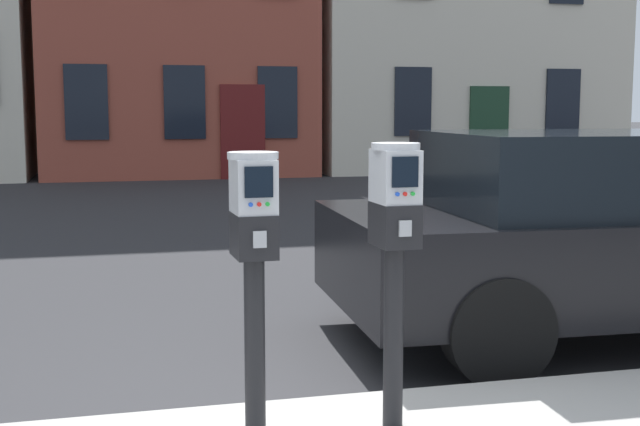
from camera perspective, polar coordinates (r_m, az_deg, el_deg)
name	(u,v)px	position (r m, az deg, el deg)	size (l,w,h in m)	color
parking_meter_near_kerb	(254,244)	(3.59, -4.51, -2.08)	(0.22, 0.26, 1.26)	black
parking_meter_twin_adjacent	(395,233)	(3.75, 5.08, -1.37)	(0.22, 0.26, 1.29)	black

